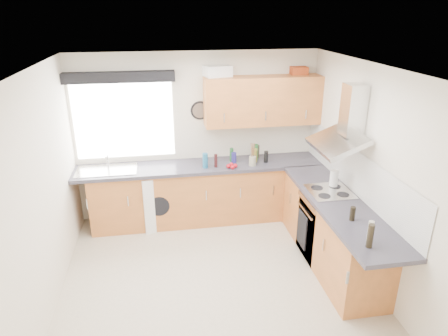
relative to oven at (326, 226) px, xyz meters
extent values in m
plane|color=beige|center=(-1.50, -0.30, -0.42)|extent=(3.60, 3.60, 0.00)
cube|color=white|center=(-1.50, -0.30, 2.08)|extent=(3.60, 3.60, 0.02)
cube|color=silver|center=(-1.50, 1.50, 0.82)|extent=(3.60, 0.02, 2.50)
cube|color=silver|center=(-1.50, -2.10, 0.82)|extent=(3.60, 0.02, 2.50)
cube|color=silver|center=(-3.30, -0.30, 0.82)|extent=(0.02, 3.60, 2.50)
cube|color=silver|center=(0.30, -0.30, 0.82)|extent=(0.02, 3.60, 2.50)
cube|color=white|center=(-2.55, 1.49, 1.12)|extent=(1.40, 0.02, 1.10)
cube|color=black|center=(-2.55, 1.40, 1.76)|extent=(1.50, 0.18, 0.14)
cube|color=white|center=(0.29, 0.00, 0.75)|extent=(0.01, 3.00, 0.54)
cube|color=#A8602D|center=(-1.60, 1.21, 0.01)|extent=(3.00, 0.58, 0.86)
cube|color=#A8602D|center=(0.00, 1.20, 0.01)|extent=(0.60, 0.60, 0.86)
cube|color=#A8602D|center=(0.01, -0.15, 0.01)|extent=(0.58, 2.10, 0.86)
cube|color=#312E38|center=(-1.50, 1.20, 0.46)|extent=(3.60, 0.62, 0.05)
cube|color=#312E38|center=(0.00, -0.30, 0.46)|extent=(0.62, 2.42, 0.05)
cube|color=black|center=(0.00, 0.00, 0.00)|extent=(0.56, 0.58, 0.85)
cube|color=silver|center=(0.00, 0.00, 0.49)|extent=(0.52, 0.52, 0.01)
cube|color=#A8602D|center=(-0.55, 1.32, 1.38)|extent=(1.70, 0.35, 0.70)
cube|color=white|center=(-2.13, 1.22, -0.01)|extent=(0.69, 0.68, 0.84)
cylinder|color=black|center=(-1.45, 1.48, 1.23)|extent=(0.28, 0.04, 0.28)
cube|color=white|center=(-1.20, 1.42, 1.80)|extent=(0.42, 0.34, 0.15)
cube|color=#AB3E18|center=(0.00, 1.42, 1.78)|extent=(0.25, 0.21, 0.11)
cylinder|color=gray|center=(-0.75, 1.05, 0.56)|extent=(0.12, 0.12, 0.14)
cylinder|color=white|center=(0.10, 0.13, 0.60)|extent=(0.12, 0.12, 0.23)
cylinder|color=olive|center=(-0.68, 1.18, 0.59)|extent=(0.07, 0.07, 0.20)
cylinder|color=navy|center=(-0.99, 1.22, 0.56)|extent=(0.07, 0.07, 0.15)
cylinder|color=#30281A|center=(-1.41, 1.15, 0.56)|extent=(0.06, 0.06, 0.14)
cylinder|color=#1C5025|center=(-1.02, 1.27, 0.59)|extent=(0.06, 0.06, 0.21)
cylinder|color=black|center=(-0.52, 1.14, 0.57)|extent=(0.06, 0.06, 0.18)
cylinder|color=#1B5B83|center=(-1.44, 1.08, 0.59)|extent=(0.08, 0.08, 0.22)
cylinder|color=#331213|center=(-1.28, 1.08, 0.58)|extent=(0.05, 0.05, 0.19)
cylinder|color=#1E5627|center=(-0.64, 1.26, 0.61)|extent=(0.07, 0.07, 0.25)
cylinder|color=#3A2E20|center=(-0.59, 1.36, 0.58)|extent=(0.04, 0.04, 0.20)
cylinder|color=black|center=(-0.13, -1.23, 0.61)|extent=(0.06, 0.06, 0.24)
cylinder|color=#AAA491|center=(-0.08, -1.13, 0.59)|extent=(0.05, 0.05, 0.22)
cylinder|color=black|center=(-0.05, -0.71, 0.56)|extent=(0.06, 0.06, 0.16)
camera|label=1|loc=(-2.05, -4.24, 2.63)|focal=32.00mm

